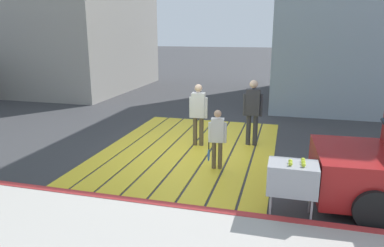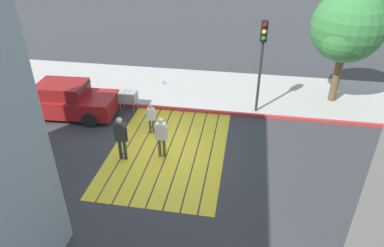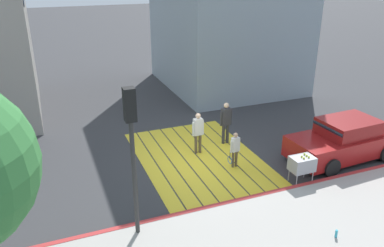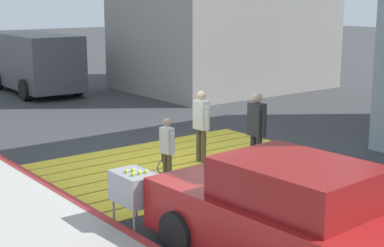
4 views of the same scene
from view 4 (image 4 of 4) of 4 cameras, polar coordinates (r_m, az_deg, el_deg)
name	(u,v)px [view 4 (image 4 of 4)]	position (r m, az deg, el deg)	size (l,w,h in m)	color
ground_plane	(183,164)	(13.46, -0.87, -3.98)	(120.00, 120.00, 0.00)	#38383A
crosswalk_stripes	(183,164)	(13.46, -0.87, -3.95)	(6.40, 4.35, 0.01)	yellow
curb_painted	(50,189)	(11.87, -13.60, -6.21)	(0.16, 40.00, 0.13)	#BC3333
car_parked_near_curb	(289,218)	(8.33, 9.40, -9.09)	(2.15, 4.39, 1.57)	maroon
van_down_street	(36,61)	(24.37, -14.98, 5.90)	(2.54, 5.29, 2.35)	#4C4C51
tennis_ball_cart	(135,187)	(9.67, -5.59, -6.19)	(0.56, 0.80, 1.02)	#99999E
pedestrian_adult_lead	(257,127)	(12.59, 6.30, -0.29)	(0.23, 0.52, 1.78)	#333338
pedestrian_adult_trailing	(201,121)	(13.37, 0.90, 0.23)	(0.23, 0.49, 1.68)	brown
pedestrian_child_with_racket	(167,147)	(11.89, -2.46, -2.30)	(0.28, 0.42, 1.36)	brown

